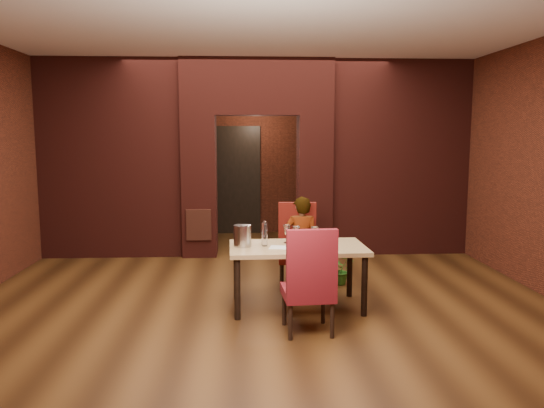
{
  "coord_description": "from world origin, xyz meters",
  "views": [
    {
      "loc": [
        -0.21,
        -6.74,
        1.99
      ],
      "look_at": [
        0.14,
        0.0,
        1.11
      ],
      "focal_mm": 35.0,
      "sensor_mm": 36.0,
      "label": 1
    }
  ],
  "objects": [
    {
      "name": "chair_near",
      "position": [
        0.42,
        -1.58,
        0.55
      ],
      "size": [
        0.53,
        0.53,
        1.09
      ],
      "primitive_type": "cube",
      "rotation": [
        0.0,
        0.0,
        3.21
      ],
      "color": "maroon",
      "rests_on": "ground"
    },
    {
      "name": "wine_glass_b",
      "position": [
        0.38,
        -0.75,
        0.83
      ],
      "size": [
        0.09,
        0.09,
        0.22
      ],
      "primitive_type": null,
      "color": "white",
      "rests_on": "dining_table"
    },
    {
      "name": "rear_door_frame",
      "position": [
        -0.4,
        3.9,
        1.05
      ],
      "size": [
        1.02,
        0.04,
        2.22
      ],
      "primitive_type": "cube",
      "color": "black",
      "rests_on": "ground"
    },
    {
      "name": "wine_glass_c",
      "position": [
        0.59,
        -0.84,
        0.84
      ],
      "size": [
        0.09,
        0.09,
        0.22
      ],
      "primitive_type": null,
      "color": "white",
      "rests_on": "dining_table"
    },
    {
      "name": "ceiling",
      "position": [
        0.0,
        0.0,
        3.2
      ],
      "size": [
        7.0,
        8.0,
        0.04
      ],
      "primitive_type": "cube",
      "color": "silver",
      "rests_on": "ground"
    },
    {
      "name": "pillar_right",
      "position": [
        0.95,
        2.0,
        1.15
      ],
      "size": [
        0.55,
        0.55,
        2.3
      ],
      "primitive_type": "cube",
      "color": "maroon",
      "rests_on": "ground"
    },
    {
      "name": "potted_plant",
      "position": [
        1.06,
        0.11,
        0.2
      ],
      "size": [
        0.42,
        0.38,
        0.4
      ],
      "primitive_type": "imported",
      "rotation": [
        0.0,
        0.0,
        0.22
      ],
      "color": "#2C6E1F",
      "rests_on": "ground"
    },
    {
      "name": "floor",
      "position": [
        0.0,
        0.0,
        0.0
      ],
      "size": [
        8.0,
        8.0,
        0.0
      ],
      "primitive_type": "plane",
      "color": "#492C12",
      "rests_on": "ground"
    },
    {
      "name": "wine_glass_a",
      "position": [
        0.28,
        -0.64,
        0.83
      ],
      "size": [
        0.09,
        0.09,
        0.22
      ],
      "primitive_type": null,
      "color": "silver",
      "rests_on": "dining_table"
    },
    {
      "name": "wall_right",
      "position": [
        3.5,
        0.0,
        1.6
      ],
      "size": [
        0.04,
        8.0,
        3.2
      ],
      "primitive_type": "cube",
      "color": "maroon",
      "rests_on": "ground"
    },
    {
      "name": "pillar_left",
      "position": [
        -0.95,
        2.0,
        1.15
      ],
      "size": [
        0.55,
        0.55,
        2.3
      ],
      "primitive_type": "cube",
      "color": "maroon",
      "rests_on": "ground"
    },
    {
      "name": "wing_wall_right",
      "position": [
        2.36,
        2.0,
        1.6
      ],
      "size": [
        2.28,
        0.35,
        3.2
      ],
      "primitive_type": "cube",
      "color": "maroon",
      "rests_on": "ground"
    },
    {
      "name": "tasting_sheet",
      "position": [
        0.2,
        -0.9,
        0.73
      ],
      "size": [
        0.31,
        0.25,
        0.0
      ],
      "primitive_type": "cube",
      "rotation": [
        0.0,
        0.0,
        -0.21
      ],
      "color": "silver",
      "rests_on": "dining_table"
    },
    {
      "name": "dining_table",
      "position": [
        0.39,
        -0.81,
        0.36
      ],
      "size": [
        1.57,
        0.92,
        0.73
      ],
      "primitive_type": "cube",
      "rotation": [
        0.0,
        0.0,
        0.03
      ],
      "color": "tan",
      "rests_on": "ground"
    },
    {
      "name": "wall_back",
      "position": [
        0.0,
        4.0,
        1.6
      ],
      "size": [
        7.0,
        0.04,
        3.2
      ],
      "primitive_type": "cube",
      "color": "maroon",
      "rests_on": "ground"
    },
    {
      "name": "vent_panel",
      "position": [
        -0.95,
        1.71,
        0.55
      ],
      "size": [
        0.4,
        0.03,
        0.5
      ],
      "primitive_type": "cube",
      "color": "#98422C",
      "rests_on": "ground"
    },
    {
      "name": "wine_bucket",
      "position": [
        -0.24,
        -0.81,
        0.85
      ],
      "size": [
        0.2,
        0.2,
        0.24
      ],
      "primitive_type": "cylinder",
      "color": "#A9A9B0",
      "rests_on": "dining_table"
    },
    {
      "name": "person_seated",
      "position": [
        0.51,
        -0.12,
        0.61
      ],
      "size": [
        0.45,
        0.3,
        1.22
      ],
      "primitive_type": "imported",
      "rotation": [
        0.0,
        0.0,
        3.12
      ],
      "color": "white",
      "rests_on": "ground"
    },
    {
      "name": "lintel",
      "position": [
        0.0,
        2.0,
        2.75
      ],
      "size": [
        2.45,
        0.55,
        0.9
      ],
      "primitive_type": "cube",
      "color": "maroon",
      "rests_on": "ground"
    },
    {
      "name": "chair_far",
      "position": [
        0.48,
        -0.01,
        0.55
      ],
      "size": [
        0.52,
        0.52,
        1.1
      ],
      "primitive_type": "cube",
      "rotation": [
        0.0,
        0.0,
        -0.05
      ],
      "color": "maroon",
      "rests_on": "ground"
    },
    {
      "name": "wall_front",
      "position": [
        0.0,
        -4.0,
        1.6
      ],
      "size": [
        7.0,
        0.04,
        3.2
      ],
      "primitive_type": "cube",
      "color": "maroon",
      "rests_on": "ground"
    },
    {
      "name": "water_bottle",
      "position": [
        0.01,
        -0.79,
        0.87
      ],
      "size": [
        0.07,
        0.07,
        0.29
      ],
      "primitive_type": "cylinder",
      "color": "white",
      "rests_on": "dining_table"
    },
    {
      "name": "rear_door",
      "position": [
        -0.4,
        3.94,
        1.05
      ],
      "size": [
        0.9,
        0.08,
        2.1
      ],
      "primitive_type": "cube",
      "color": "black",
      "rests_on": "ground"
    },
    {
      "name": "wing_wall_left",
      "position": [
        -2.36,
        2.0,
        1.6
      ],
      "size": [
        2.28,
        0.35,
        3.2
      ],
      "primitive_type": "cube",
      "color": "maroon",
      "rests_on": "ground"
    }
  ]
}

